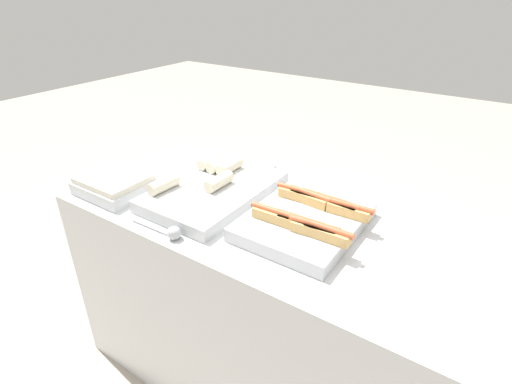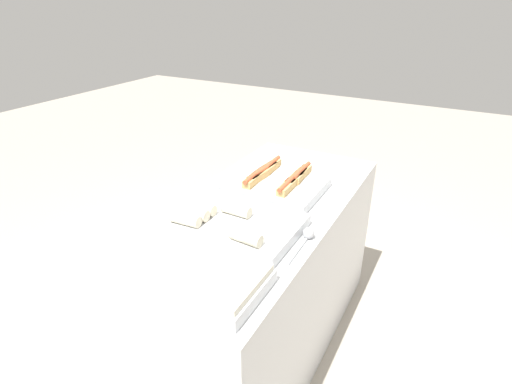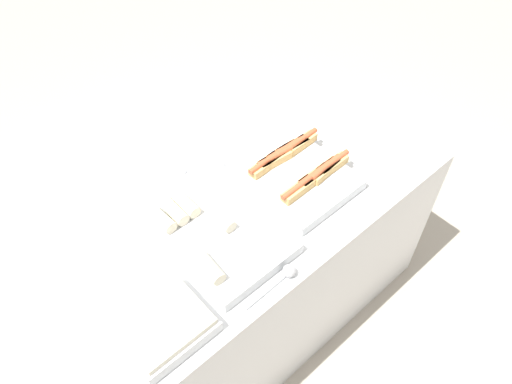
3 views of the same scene
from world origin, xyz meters
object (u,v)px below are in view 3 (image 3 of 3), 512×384
object	(u,v)px
tray_side_front	(165,326)
serving_spoon_near	(286,274)
tray_hotdogs	(295,172)
tray_wraps	(212,228)
serving_spoon_far	(179,176)

from	to	relation	value
tray_side_front	serving_spoon_near	distance (m)	0.44
tray_hotdogs	tray_side_front	world-z (taller)	tray_hotdogs
tray_wraps	tray_side_front	size ratio (longest dim) A/B	2.01
tray_hotdogs	serving_spoon_far	world-z (taller)	tray_hotdogs
tray_side_front	serving_spoon_far	bearing A→B (deg)	50.27
tray_hotdogs	tray_side_front	size ratio (longest dim) A/B	1.65
tray_hotdogs	tray_side_front	bearing A→B (deg)	-165.47
tray_hotdogs	serving_spoon_near	world-z (taller)	tray_hotdogs
tray_hotdogs	tray_wraps	world-z (taller)	same
tray_side_front	serving_spoon_near	xyz separation A→B (m)	(0.42, -0.11, -0.01)
serving_spoon_far	tray_wraps	bearing A→B (deg)	-102.99
tray_wraps	serving_spoon_near	xyz separation A→B (m)	(0.07, -0.31, -0.01)
tray_wraps	tray_side_front	xyz separation A→B (m)	(-0.35, -0.21, 0.00)
tray_hotdogs	tray_side_front	xyz separation A→B (m)	(-0.77, -0.20, -0.00)
tray_hotdogs	serving_spoon_near	xyz separation A→B (m)	(-0.35, -0.31, -0.02)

